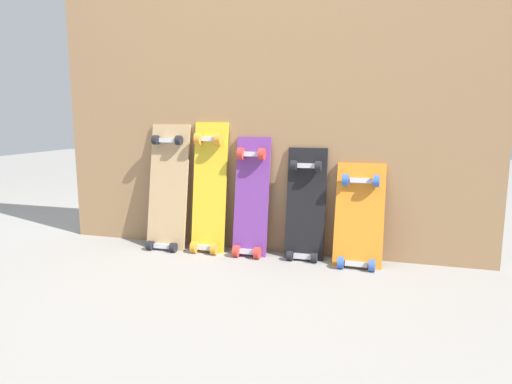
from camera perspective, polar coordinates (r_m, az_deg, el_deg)
name	(u,v)px	position (r m, az deg, el deg)	size (l,w,h in m)	color
ground_plane	(260,253)	(2.42, 0.48, -7.64)	(12.00, 12.00, 0.00)	gray
plywood_wall_panel	(264,84)	(2.39, 0.99, 13.29)	(2.30, 0.04, 1.74)	#99724C
skateboard_natural	(168,193)	(2.52, -10.99, -0.17)	(0.22, 0.19, 0.74)	tan
skateboard_yellow	(209,193)	(2.42, -5.91, -0.18)	(0.18, 0.17, 0.75)	gold
skateboard_purple	(251,203)	(2.35, -0.64, -1.37)	(0.18, 0.18, 0.67)	#6B338C
skateboard_black	(305,211)	(2.30, 6.18, -2.37)	(0.20, 0.15, 0.63)	black
skateboard_orange	(359,222)	(2.25, 12.74, -3.71)	(0.23, 0.20, 0.56)	orange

